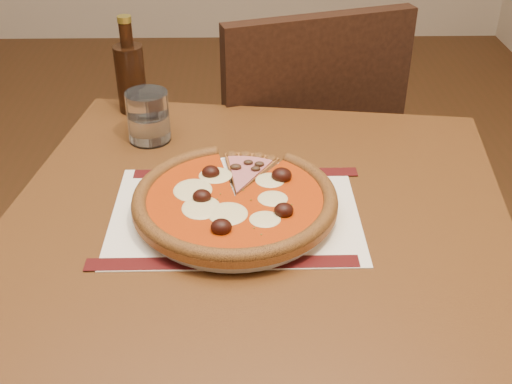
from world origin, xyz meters
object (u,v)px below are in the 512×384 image
at_px(pizza, 235,198).
at_px(bottle, 130,75).
at_px(chair_far, 296,156).
at_px(plate, 235,209).
at_px(table, 256,264).
at_px(water_glass, 148,117).

height_order(pizza, bottle, bottle).
relative_size(chair_far, pizza, 2.86).
bearing_deg(chair_far, pizza, 58.40).
bearing_deg(plate, table, -2.56).
relative_size(plate, pizza, 0.92).
bearing_deg(pizza, table, -1.89).
bearing_deg(bottle, water_glass, -69.50).
distance_m(chair_far, bottle, 0.51).
relative_size(plate, water_glass, 3.05).
height_order(chair_far, plate, chair_far).
height_order(chair_far, water_glass, chair_far).
bearing_deg(pizza, chair_far, 75.98).
bearing_deg(water_glass, pizza, -57.25).
bearing_deg(water_glass, table, -52.41).
distance_m(water_glass, bottle, 0.15).
relative_size(chair_far, plate, 3.10).
xyz_separation_m(table, water_glass, (-0.20, 0.26, 0.15)).
xyz_separation_m(table, pizza, (-0.03, 0.00, 0.13)).
bearing_deg(table, bottle, 122.41).
bearing_deg(water_glass, chair_far, 46.56).
bearing_deg(bottle, chair_far, 28.42).
relative_size(table, water_glass, 9.27).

